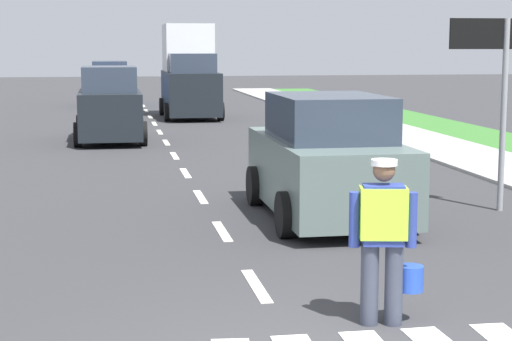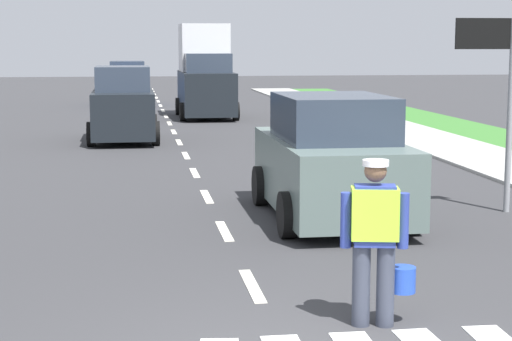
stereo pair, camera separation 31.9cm
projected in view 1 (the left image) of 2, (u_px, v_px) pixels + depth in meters
name	position (u px, v px, depth m)	size (l,w,h in m)	color
ground_plane	(159.00, 131.00, 27.93)	(96.00, 96.00, 0.00)	#333335
lane_center_line	(152.00, 120.00, 32.02)	(0.14, 46.40, 0.01)	silver
road_worker	(385.00, 233.00, 8.58)	(0.77, 0.37, 1.67)	#383D4C
lane_direction_sign	(491.00, 67.00, 14.29)	(1.16, 0.11, 3.20)	gray
delivery_truck	(190.00, 75.00, 33.03)	(2.16, 4.60, 3.54)	black
car_oncoming_second	(110.00, 107.00, 24.88)	(1.98, 3.94, 2.15)	black
car_oncoming_third	(110.00, 85.00, 39.58)	(2.00, 4.31, 2.01)	#1E4799
car_outgoing_ahead	(327.00, 161.00, 13.90)	(2.10, 4.25, 1.99)	slate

